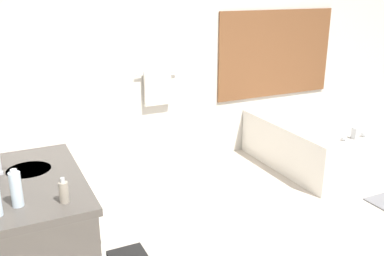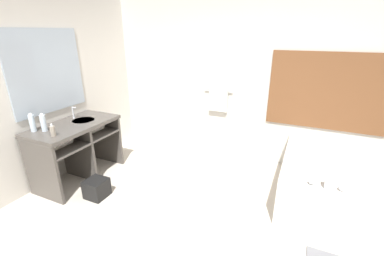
% 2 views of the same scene
% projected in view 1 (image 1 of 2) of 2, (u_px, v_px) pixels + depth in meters
% --- Properties ---
extents(ground_plane, '(16.00, 16.00, 0.00)m').
position_uv_depth(ground_plane, '(291.00, 256.00, 3.48)').
color(ground_plane, beige).
rests_on(ground_plane, ground).
extents(wall_back_with_blinds, '(7.40, 0.13, 2.70)m').
position_uv_depth(wall_back_with_blinds, '(182.00, 53.00, 4.98)').
color(wall_back_with_blinds, silver).
rests_on(wall_back_with_blinds, ground_plane).
extents(vanity_counter, '(0.66, 1.21, 0.85)m').
position_uv_depth(vanity_counter, '(36.00, 211.00, 2.98)').
color(vanity_counter, '#4C4742').
rests_on(vanity_counter, ground_plane).
extents(sink_faucet, '(0.09, 0.04, 0.18)m').
position_uv_depth(sink_faucet, '(0.00, 162.00, 2.94)').
color(sink_faucet, silver).
rests_on(sink_faucet, vanity_counter).
extents(bathtub, '(0.93, 1.54, 0.68)m').
position_uv_depth(bathtub, '(309.00, 141.00, 5.16)').
color(bathtub, silver).
rests_on(bathtub, ground_plane).
extents(water_bottle_2, '(0.07, 0.07, 0.24)m').
position_uv_depth(water_bottle_2, '(16.00, 189.00, 2.50)').
color(water_bottle_2, silver).
rests_on(water_bottle_2, vanity_counter).
extents(soap_dispenser, '(0.06, 0.06, 0.16)m').
position_uv_depth(soap_dispenser, '(64.00, 192.00, 2.56)').
color(soap_dispenser, gray).
rests_on(soap_dispenser, vanity_counter).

